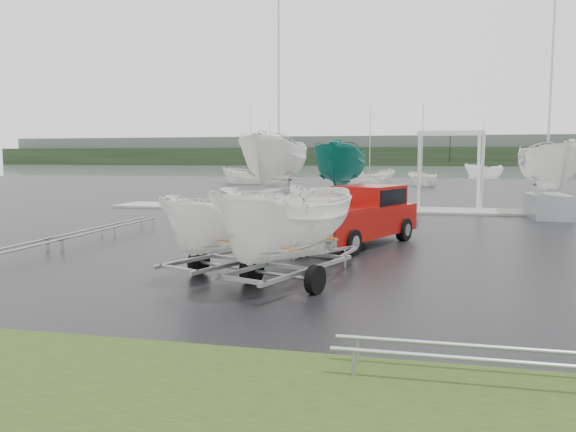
{
  "coord_description": "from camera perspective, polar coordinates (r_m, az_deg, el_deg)",
  "views": [
    {
      "loc": [
        1.51,
        -16.68,
        2.79
      ],
      "look_at": [
        -1.84,
        -1.89,
        1.2
      ],
      "focal_mm": 35.0,
      "sensor_mm": 36.0,
      "label": 1
    }
  ],
  "objects": [
    {
      "name": "moored_boat_5",
      "position": [
        84.71,
        19.13,
        3.78
      ],
      "size": [
        3.96,
        3.99,
        11.8
      ],
      "rotation": [
        0.0,
        0.0,
        3.68
      ],
      "color": "white",
      "rests_on": "ground"
    },
    {
      "name": "keelboat_0",
      "position": [
        28.57,
        -1.2,
        9.31
      ],
      "size": [
        2.79,
        3.2,
        10.97
      ],
      "color": "#989BA1",
      "rests_on": "ground"
    },
    {
      "name": "far_hill",
      "position": [
        194.69,
        12.42,
        6.51
      ],
      "size": [
        300.0,
        6.0,
        10.0
      ],
      "primitive_type": "cube",
      "color": "#4C5651",
      "rests_on": "ground"
    },
    {
      "name": "trailer_hitched",
      "position": [
        12.98,
        -6.06,
        4.42
      ],
      "size": [
        2.49,
        3.78,
        4.48
      ],
      "rotation": [
        0.0,
        0.0,
        -0.4
      ],
      "color": "#989BA1",
      "rests_on": "ground"
    },
    {
      "name": "moored_boat_4",
      "position": [
        74.52,
        -1.84,
        3.85
      ],
      "size": [
        3.13,
        3.18,
        11.35
      ],
      "rotation": [
        0.0,
        0.0,
        0.28
      ],
      "color": "white",
      "rests_on": "ground"
    },
    {
      "name": "trailer_parked",
      "position": [
        11.87,
        0.01,
        5.75
      ],
      "size": [
        2.39,
        3.78,
        5.06
      ],
      "rotation": [
        0.0,
        0.0,
        -0.37
      ],
      "color": "#989BA1",
      "rests_on": "ground"
    },
    {
      "name": "pickup_truck",
      "position": [
        18.24,
        7.25,
        0.21
      ],
      "size": [
        3.92,
        5.89,
        1.86
      ],
      "rotation": [
        0.0,
        0.0,
        -0.4
      ],
      "color": "maroon",
      "rests_on": "ground"
    },
    {
      "name": "dock",
      "position": [
        29.84,
        9.83,
        0.64
      ],
      "size": [
        30.0,
        3.0,
        0.12
      ],
      "primitive_type": "cube",
      "color": "#989792",
      "rests_on": "ground"
    },
    {
      "name": "keelboat_1",
      "position": [
        28.12,
        5.52,
        8.0
      ],
      "size": [
        2.39,
        3.2,
        7.46
      ],
      "color": "#989BA1",
      "rests_on": "ground"
    },
    {
      "name": "moored_boat_2",
      "position": [
        57.24,
        13.39,
        3.05
      ],
      "size": [
        2.62,
        2.66,
        10.76
      ],
      "rotation": [
        0.0,
        0.0,
        3.45
      ],
      "color": "white",
      "rests_on": "ground"
    },
    {
      "name": "moored_boat_0",
      "position": [
        59.54,
        -3.76,
        3.3
      ],
      "size": [
        3.28,
        3.22,
        11.55
      ],
      "rotation": [
        0.0,
        0.0,
        4.48
      ],
      "color": "white",
      "rests_on": "ground"
    },
    {
      "name": "moored_boat_1",
      "position": [
        56.21,
        8.26,
        3.09
      ],
      "size": [
        3.49,
        3.49,
        11.24
      ],
      "rotation": [
        0.0,
        0.0,
        2.38
      ],
      "color": "white",
      "rests_on": "ground"
    },
    {
      "name": "boat_hoist",
      "position": [
        29.72,
        16.1,
        5.53
      ],
      "size": [
        3.3,
        2.18,
        4.12
      ],
      "color": "silver",
      "rests_on": "ground"
    },
    {
      "name": "mast_rack_0",
      "position": [
        20.71,
        -17.83,
        -1.07
      ],
      "size": [
        0.56,
        6.5,
        0.06
      ],
      "rotation": [
        0.0,
        0.0,
        1.57
      ],
      "color": "#989BA1",
      "rests_on": "ground"
    },
    {
      "name": "ground_plane",
      "position": [
        16.98,
        7.52,
        -3.52
      ],
      "size": [
        120.0,
        120.0,
        0.0
      ],
      "primitive_type": "plane",
      "color": "black",
      "rests_on": "ground"
    },
    {
      "name": "treeline",
      "position": [
        186.68,
        12.39,
        5.92
      ],
      "size": [
        300.0,
        8.0,
        6.0
      ],
      "primitive_type": "cube",
      "color": "black",
      "rests_on": "ground"
    },
    {
      "name": "keelboat_2",
      "position": [
        28.33,
        25.16,
        7.37
      ],
      "size": [
        2.36,
        3.2,
        10.53
      ],
      "color": "#989BA1",
      "rests_on": "ground"
    },
    {
      "name": "grass_verge",
      "position": [
        6.5,
        -2.04,
        -19.41
      ],
      "size": [
        40.0,
        40.0,
        0.0
      ],
      "primitive_type": "plane",
      "color": "#203213",
      "rests_on": "ground"
    },
    {
      "name": "lake",
      "position": [
        116.72,
        12.08,
        4.49
      ],
      "size": [
        300.0,
        300.0,
        0.0
      ],
      "primitive_type": "plane",
      "color": "gray",
      "rests_on": "ground"
    }
  ]
}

